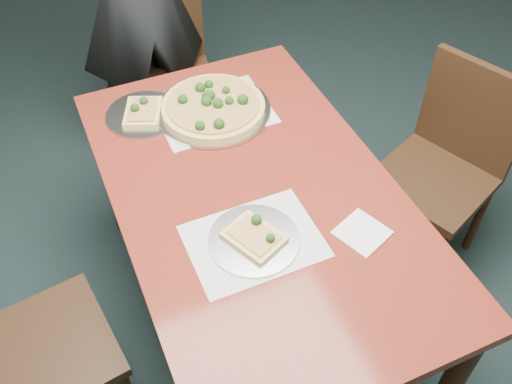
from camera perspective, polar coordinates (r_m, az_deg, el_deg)
name	(u,v)px	position (r m, az deg, el deg)	size (l,w,h in m)	color
ground	(265,360)	(2.37, 0.94, -16.44)	(8.00, 8.00, 0.00)	black
dining_table	(256,210)	(1.95, 0.00, -1.84)	(0.90, 1.50, 0.75)	#5F1B13
chair_far	(166,64)	(2.88, -8.96, 12.55)	(0.48, 0.48, 0.91)	black
chair_left	(13,354)	(1.95, -23.09, -14.67)	(0.47, 0.47, 0.91)	black
chair_right	(447,159)	(2.45, 18.58, 3.10)	(0.55, 0.55, 0.91)	black
placemat_main	(214,111)	(2.19, -4.26, 8.04)	(0.42, 0.32, 0.00)	white
placemat_near	(254,241)	(1.74, -0.21, -4.92)	(0.40, 0.30, 0.00)	white
pizza_pan	(213,107)	(2.17, -4.30, 8.50)	(0.43, 0.43, 0.07)	silver
slice_plate_near	(254,238)	(1.73, -0.18, -4.63)	(0.28, 0.28, 0.06)	silver
slice_plate_far	(143,113)	(2.20, -11.23, 7.77)	(0.28, 0.28, 0.06)	silver
napkin	(362,233)	(1.79, 10.56, -4.02)	(0.14, 0.14, 0.01)	white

